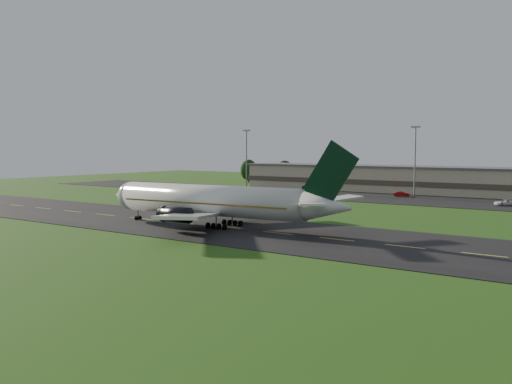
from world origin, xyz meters
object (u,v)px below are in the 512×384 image
Objects in this scene: service_vehicle_c at (504,203)px; service_vehicle_a at (318,191)px; service_vehicle_b at (402,194)px; terminal at (438,181)px; light_mast_west at (246,152)px; light_mast_centre at (415,153)px; airliner at (214,201)px.

service_vehicle_a is at bearing -145.72° from service_vehicle_c.
terminal is at bearing -36.06° from service_vehicle_b.
service_vehicle_c is (86.48, -10.36, -11.91)m from light_mast_west.
light_mast_west reaches higher than service_vehicle_a.
terminal reaches higher than service_vehicle_a.
service_vehicle_b is at bearing -105.35° from terminal.
airliner is at bearing -95.60° from light_mast_centre.
service_vehicle_b is at bearing 81.61° from airliner.
light_mast_west is (-52.16, 79.92, 8.08)m from airliner.
light_mast_west is 1.00× the size of light_mast_centre.
service_vehicle_c is (25.08, -26.54, -3.17)m from terminal.
airliner is 0.35× the size of terminal.
light_mast_centre reaches higher than terminal.
airliner is 13.65× the size of service_vehicle_a.
light_mast_west is 87.91m from service_vehicle_c.
airliner is 95.78m from light_mast_west.
service_vehicle_a is 0.72× the size of service_vehicle_c.
service_vehicle_b is (4.51, 78.89, -3.82)m from airliner.
service_vehicle_a is at bearing -144.36° from terminal.
airliner reaches higher than service_vehicle_b.
terminal is 18.45m from light_mast_centre.
service_vehicle_a is (31.46, -5.29, -12.00)m from light_mast_west.
light_mast_centre is at bearing -161.83° from service_vehicle_c.
airliner is 2.52× the size of light_mast_west.
light_mast_west is 5.42× the size of service_vehicle_a.
service_vehicle_b is at bearing -1.05° from light_mast_west.
service_vehicle_a is (-20.70, 74.64, -3.92)m from airliner.
service_vehicle_b is (56.67, -1.04, -11.90)m from light_mast_west.
terminal is at bearing 79.39° from airliner.
light_mast_centre is 5.42× the size of service_vehicle_a.
service_vehicle_c is (26.48, -10.36, -11.91)m from light_mast_centre.
light_mast_west reaches higher than airliner.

